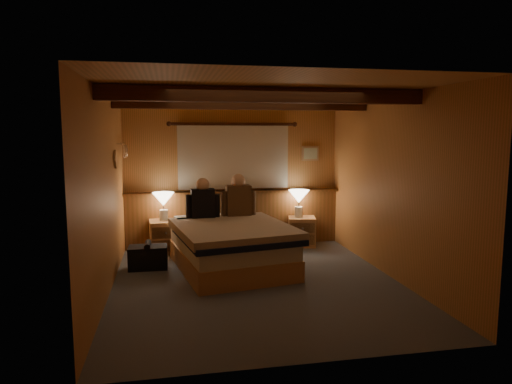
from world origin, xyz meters
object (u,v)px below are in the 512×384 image
object	(u,v)px
nightstand_right	(302,231)
lamp_right	(299,198)
person_left	(203,201)
duffel_bag	(148,257)
person_right	(238,198)
nightstand_left	(165,236)
lamp_left	(163,201)
bed	(231,246)

from	to	relation	value
nightstand_right	lamp_right	world-z (taller)	lamp_right
nightstand_right	person_left	world-z (taller)	person_left
nightstand_right	duffel_bag	size ratio (longest dim) A/B	0.96
person_right	duffel_bag	bearing A→B (deg)	-165.96
nightstand_left	lamp_right	bearing A→B (deg)	-3.43
person_right	nightstand_right	bearing A→B (deg)	18.58
nightstand_left	person_left	distance (m)	1.00
nightstand_right	lamp_left	bearing A→B (deg)	-168.25
nightstand_left	person_left	size ratio (longest dim) A/B	0.84
lamp_left	duffel_bag	xyz separation A→B (m)	(-0.22, -0.87, -0.66)
bed	nightstand_left	distance (m)	1.44
lamp_right	person_left	world-z (taller)	person_left
lamp_left	lamp_right	world-z (taller)	lamp_left
person_right	lamp_left	bearing A→B (deg)	155.12
person_left	person_right	size ratio (longest dim) A/B	0.93
nightstand_right	lamp_left	world-z (taller)	lamp_left
person_left	lamp_right	bearing A→B (deg)	15.91
nightstand_right	lamp_right	xyz separation A→B (m)	(-0.04, 0.04, 0.57)
bed	person_right	distance (m)	0.90
lamp_left	lamp_right	distance (m)	2.24
nightstand_left	duffel_bag	size ratio (longest dim) A/B	0.96
lamp_left	person_left	distance (m)	0.80
lamp_right	person_left	distance (m)	1.75
person_left	duffel_bag	xyz separation A→B (m)	(-0.81, -0.33, -0.72)
lamp_left	person_right	bearing A→B (deg)	-22.08
lamp_left	person_left	xyz separation A→B (m)	(0.59, -0.54, 0.06)
person_left	person_right	xyz separation A→B (m)	(0.55, 0.08, 0.02)
person_left	nightstand_right	bearing A→B (deg)	14.24
bed	lamp_left	size ratio (longest dim) A/B	4.72
duffel_bag	person_right	bearing A→B (deg)	17.30
nightstand_left	lamp_right	distance (m)	2.30
nightstand_right	lamp_right	bearing A→B (deg)	150.42
nightstand_right	person_left	xyz separation A→B (m)	(-1.70, -0.53, 0.64)
bed	person_left	size ratio (longest dim) A/B	3.41
bed	nightstand_right	distance (m)	1.76
nightstand_right	person_left	bearing A→B (deg)	-150.76
nightstand_right	duffel_bag	distance (m)	2.65
nightstand_left	person_right	world-z (taller)	person_right
person_right	duffel_bag	world-z (taller)	person_right
bed	person_right	xyz separation A→B (m)	(0.21, 0.66, 0.57)
bed	nightstand_right	xyz separation A→B (m)	(1.36, 1.11, -0.09)
bed	nightstand_left	bearing A→B (deg)	119.76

